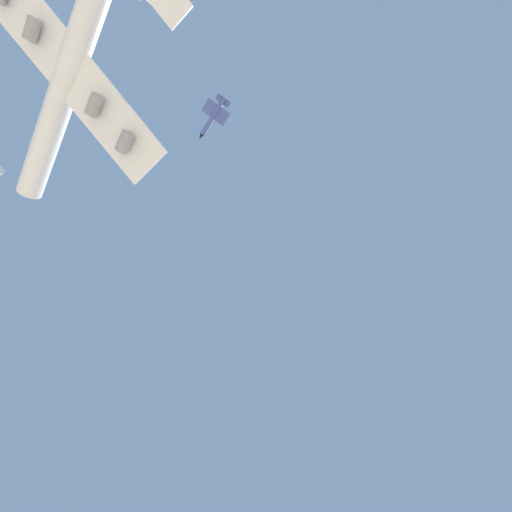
{
  "coord_description": "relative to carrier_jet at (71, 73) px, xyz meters",
  "views": [
    {
      "loc": [
        -32.23,
        65.9,
        3.5
      ],
      "look_at": [
        -8.26,
        57.9,
        54.46
      ],
      "focal_mm": 24.24,
      "sensor_mm": 36.0,
      "label": 1
    }
  ],
  "objects": [
    {
      "name": "chase_jet_left_wing",
      "position": [
        0.84,
        -33.64,
        21.9
      ],
      "size": [
        15.26,
        8.95,
        4.0
      ],
      "rotation": [
        0.0,
        0.0,
        0.3
      ],
      "color": "#38478C"
    },
    {
      "name": "carrier_jet",
      "position": [
        0.0,
        0.0,
        0.0
      ],
      "size": [
        69.87,
        55.81,
        23.85
      ],
      "rotation": [
        0.3,
        0.0,
        0.53
      ],
      "color": "white"
    }
  ]
}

